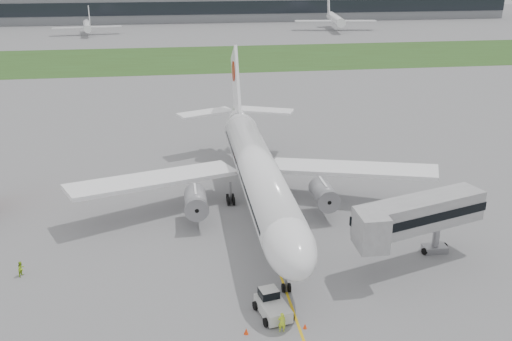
{
  "coord_description": "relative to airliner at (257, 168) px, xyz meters",
  "views": [
    {
      "loc": [
        -9.99,
        -62.3,
        31.19
      ],
      "look_at": [
        -0.51,
        2.0,
        6.42
      ],
      "focal_mm": 40.0,
      "sensor_mm": 36.0,
      "label": 1
    }
  ],
  "objects": [
    {
      "name": "ground",
      "position": [
        0.0,
        -4.87,
        -5.66
      ],
      "size": [
        600.0,
        600.0,
        0.0
      ],
      "primitive_type": "plane",
      "color": "gray",
      "rests_on": "ground"
    },
    {
      "name": "apron_markings",
      "position": [
        0.0,
        -9.87,
        -5.66
      ],
      "size": [
        70.0,
        70.0,
        0.04
      ],
      "primitive_type": null,
      "color": "gold",
      "rests_on": "ground"
    },
    {
      "name": "grass_strip",
      "position": [
        0.0,
        115.13,
        -5.65
      ],
      "size": [
        600.0,
        50.0,
        0.02
      ],
      "primitive_type": "cube",
      "color": "#2F4A1B",
      "rests_on": "ground"
    },
    {
      "name": "terminal_building",
      "position": [
        0.0,
        225.0,
        1.34
      ],
      "size": [
        320.0,
        22.3,
        14.0
      ],
      "color": "slate",
      "rests_on": "ground"
    },
    {
      "name": "control_tower",
      "position": [
        -90.0,
        227.13,
        -5.66
      ],
      "size": [
        12.0,
        12.0,
        56.0
      ],
      "primitive_type": null,
      "color": "slate",
      "rests_on": "ground"
    },
    {
      "name": "airliner",
      "position": [
        0.0,
        0.0,
        0.0
      ],
      "size": [
        48.13,
        53.95,
        17.88
      ],
      "color": "white",
      "rests_on": "ground"
    },
    {
      "name": "pushback_tug",
      "position": [
        -2.03,
        -23.19,
        -4.69
      ],
      "size": [
        3.47,
        4.5,
        2.11
      ],
      "rotation": [
        0.0,
        0.0,
        0.21
      ],
      "color": "silver",
      "rests_on": "ground"
    },
    {
      "name": "jet_bridge",
      "position": [
        14.1,
        -16.33,
        -0.11
      ],
      "size": [
        15.75,
        8.92,
        7.51
      ],
      "rotation": [
        0.0,
        0.0,
        0.3
      ],
      "color": "#ABABAD",
      "rests_on": "ground"
    },
    {
      "name": "safety_cone_left",
      "position": [
        -4.78,
        -25.94,
        -5.37
      ],
      "size": [
        0.43,
        0.43,
        0.59
      ],
      "primitive_type": "cone",
      "color": "#FF3E0D",
      "rests_on": "ground"
    },
    {
      "name": "safety_cone_right",
      "position": [
        0.5,
        -25.9,
        -5.42
      ],
      "size": [
        0.35,
        0.35,
        0.49
      ],
      "primitive_type": "cone",
      "color": "#FF3E0D",
      "rests_on": "ground"
    },
    {
      "name": "ground_crew_near",
      "position": [
        -1.63,
        -26.04,
        -4.7
      ],
      "size": [
        0.73,
        0.51,
        1.92
      ],
      "primitive_type": "imported",
      "rotation": [
        0.0,
        0.0,
        3.07
      ],
      "color": "#C5E826",
      "rests_on": "ground"
    },
    {
      "name": "ground_crew_far",
      "position": [
        -26.48,
        -12.95,
        -4.84
      ],
      "size": [
        0.89,
        0.98,
        1.64
      ],
      "primitive_type": "imported",
      "rotation": [
        0.0,
        0.0,
        1.15
      ],
      "color": "#9ACC22",
      "rests_on": "ground"
    },
    {
      "name": "distant_aircraft_left",
      "position": [
        -43.57,
        178.71,
        -5.66
      ],
      "size": [
        30.54,
        27.81,
        10.47
      ],
      "primitive_type": null,
      "rotation": [
        0.0,
        0.0,
        0.14
      ],
      "color": "white",
      "rests_on": "ground"
    },
    {
      "name": "distant_aircraft_right",
      "position": [
        61.11,
        178.94,
        -5.66
      ],
      "size": [
        38.79,
        35.2,
        13.45
      ],
      "primitive_type": null,
      "rotation": [
        0.0,
        0.0,
        -0.13
      ],
      "color": "white",
      "rests_on": "ground"
    }
  ]
}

